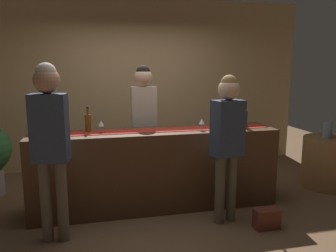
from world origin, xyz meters
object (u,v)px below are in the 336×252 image
object	(u,v)px
customer_sipping	(227,134)
wine_glass_mid_counter	(202,122)
customer_browsing	(50,133)
handbag	(267,219)
wine_glass_far_end	(43,127)
wine_bottle_amber	(88,123)
vase_on_side_table	(328,130)
wine_glass_near_customer	(101,124)
round_side_table	(326,162)
bartender	(144,114)
wine_bottle_green	(244,119)

from	to	relation	value
customer_sipping	wine_glass_mid_counter	bearing A→B (deg)	92.97
customer_browsing	handbag	xyz separation A→B (m)	(2.22, -0.25, -1.01)
wine_glass_mid_counter	wine_glass_far_end	distance (m)	1.85
wine_bottle_amber	vase_on_side_table	xyz separation A→B (m)	(3.33, 0.02, -0.23)
vase_on_side_table	handbag	world-z (taller)	vase_on_side_table
wine_bottle_amber	handbag	world-z (taller)	wine_bottle_amber
wine_glass_near_customer	wine_glass_mid_counter	distance (m)	1.21
customer_sipping	handbag	bearing A→B (deg)	-47.51
wine_glass_near_customer	round_side_table	world-z (taller)	wine_glass_near_customer
wine_glass_far_end	round_side_table	bearing A→B (deg)	2.61
wine_bottle_amber	bartender	bearing A→B (deg)	33.01
bartender	customer_browsing	distance (m)	1.61
handbag	wine_glass_mid_counter	bearing A→B (deg)	125.13
wine_bottle_green	vase_on_side_table	size ratio (longest dim) A/B	1.26
wine_glass_near_customer	wine_glass_far_end	size ratio (longest dim) A/B	1.00
handbag	bartender	bearing A→B (deg)	128.20
wine_bottle_amber	wine_glass_far_end	world-z (taller)	wine_bottle_amber
wine_bottle_amber	customer_browsing	bearing A→B (deg)	-116.71
wine_bottle_green	wine_glass_mid_counter	xyz separation A→B (m)	(-0.60, -0.07, -0.01)
wine_glass_mid_counter	round_side_table	size ratio (longest dim) A/B	0.19
customer_browsing	round_side_table	world-z (taller)	customer_browsing
wine_bottle_amber	vase_on_side_table	size ratio (longest dim) A/B	1.26
bartender	handbag	bearing A→B (deg)	127.82
bartender	customer_browsing	world-z (taller)	customer_browsing
wine_glass_mid_counter	wine_glass_far_end	xyz separation A→B (m)	(-1.85, 0.08, 0.00)
wine_bottle_green	customer_browsing	world-z (taller)	customer_browsing
customer_sipping	vase_on_side_table	xyz separation A→B (m)	(1.84, 0.71, -0.16)
wine_glass_near_customer	customer_browsing	xyz separation A→B (m)	(-0.50, -0.62, 0.03)
customer_browsing	wine_bottle_amber	bearing A→B (deg)	72.53
wine_glass_mid_counter	wine_glass_far_end	world-z (taller)	same
vase_on_side_table	wine_bottle_green	bearing A→B (deg)	-173.17
bartender	customer_sipping	xyz separation A→B (m)	(0.75, -1.17, -0.08)
bartender	wine_glass_near_customer	bearing A→B (deg)	43.12
customer_sipping	wine_glass_near_customer	bearing A→B (deg)	142.67
wine_bottle_green	customer_sipping	xyz separation A→B (m)	(-0.46, -0.54, -0.07)
wine_glass_near_customer	wine_glass_far_end	xyz separation A→B (m)	(-0.65, -0.05, 0.00)
round_side_table	wine_bottle_amber	bearing A→B (deg)	-179.24
wine_bottle_green	round_side_table	size ratio (longest dim) A/B	0.41
wine_bottle_green	wine_glass_near_customer	xyz separation A→B (m)	(-1.80, 0.06, -0.01)
customer_sipping	wine_bottle_green	bearing A→B (deg)	36.61
customer_sipping	customer_browsing	distance (m)	1.84
wine_glass_mid_counter	customer_browsing	xyz separation A→B (m)	(-1.71, -0.49, 0.03)
customer_browsing	vase_on_side_table	size ratio (longest dim) A/B	7.45
wine_bottle_green	bartender	distance (m)	1.36
wine_glass_near_customer	customer_sipping	bearing A→B (deg)	-24.26
wine_bottle_green	round_side_table	bearing A→B (deg)	7.59
customer_sipping	handbag	size ratio (longest dim) A/B	5.94
handbag	wine_glass_far_end	bearing A→B (deg)	160.99
wine_glass_far_end	customer_browsing	bearing A→B (deg)	-75.74
wine_glass_far_end	round_side_table	world-z (taller)	wine_glass_far_end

